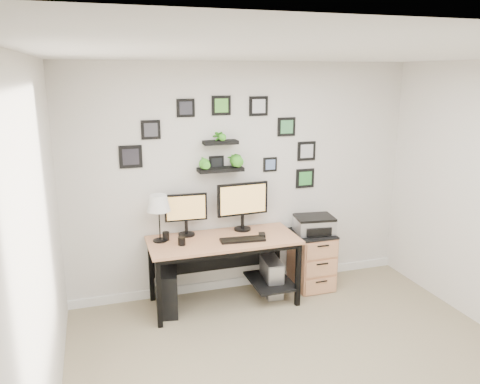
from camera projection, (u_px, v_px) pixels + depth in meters
name	position (u px, v px, depth m)	size (l,w,h in m)	color
room	(244.00, 281.00, 5.61)	(4.00, 4.00, 4.00)	tan
desk	(226.00, 248.00, 5.08)	(1.60, 0.70, 0.75)	tan
monitor_left	(186.00, 211.00, 5.04)	(0.46, 0.19, 0.47)	black
monitor_right	(243.00, 202.00, 5.21)	(0.59, 0.20, 0.55)	black
keyboard	(243.00, 240.00, 4.95)	(0.47, 0.15, 0.02)	black
mouse	(262.00, 235.00, 5.08)	(0.07, 0.11, 0.03)	black
table_lamp	(159.00, 204.00, 4.84)	(0.25, 0.25, 0.51)	black
mug	(182.00, 241.00, 4.82)	(0.08, 0.08, 0.09)	black
pen_cup	(166.00, 236.00, 4.95)	(0.07, 0.07, 0.09)	black
pc_tower_black	(168.00, 290.00, 4.97)	(0.21, 0.47, 0.47)	black
pc_tower_grey	(272.00, 277.00, 5.36)	(0.22, 0.43, 0.41)	gray
file_cabinet	(312.00, 259.00, 5.52)	(0.43, 0.53, 0.67)	tan
printer	(314.00, 224.00, 5.42)	(0.47, 0.39, 0.20)	silver
wall_decor	(226.00, 148.00, 5.09)	(2.24, 0.18, 1.09)	black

